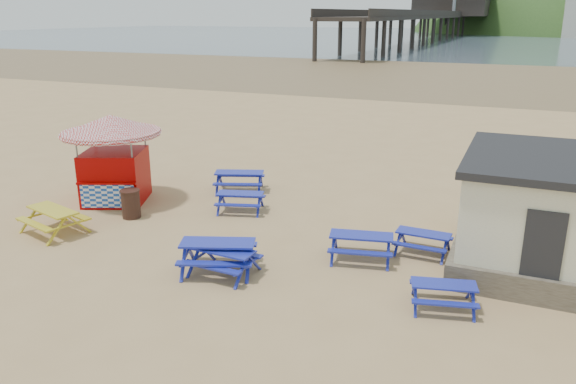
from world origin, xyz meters
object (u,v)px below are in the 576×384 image
at_px(picnic_table_yellow, 54,221).
at_px(picnic_table_blue_a, 240,182).
at_px(ice_cream_kiosk, 113,148).
at_px(litter_bin, 131,204).
at_px(picnic_table_blue_b, 240,202).

bearing_deg(picnic_table_yellow, picnic_table_blue_a, 77.21).
distance_m(picnic_table_yellow, ice_cream_kiosk, 3.82).
relative_size(picnic_table_yellow, litter_bin, 2.28).
bearing_deg(picnic_table_blue_a, picnic_table_blue_b, -82.17).
bearing_deg(picnic_table_blue_b, litter_bin, -163.77).
distance_m(picnic_table_blue_b, litter_bin, 3.81).
bearing_deg(picnic_table_yellow, litter_bin, 72.85).
distance_m(picnic_table_blue_a, litter_bin, 4.65).
bearing_deg(ice_cream_kiosk, picnic_table_yellow, -108.23).
xyz_separation_m(picnic_table_blue_b, litter_bin, (-3.19, -2.08, 0.16)).
relative_size(picnic_table_blue_a, picnic_table_blue_b, 1.19).
distance_m(picnic_table_blue_a, picnic_table_yellow, 7.19).
xyz_separation_m(picnic_table_blue_a, litter_bin, (-2.05, -4.18, 0.11)).
height_order(picnic_table_blue_b, ice_cream_kiosk, ice_cream_kiosk).
distance_m(picnic_table_blue_a, picnic_table_blue_b, 2.39).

